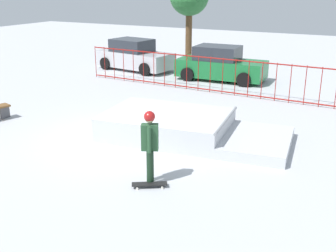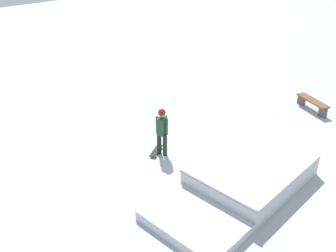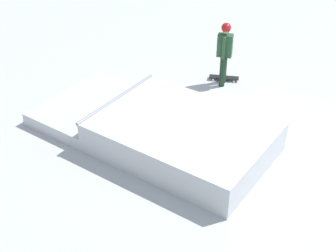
# 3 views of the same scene
# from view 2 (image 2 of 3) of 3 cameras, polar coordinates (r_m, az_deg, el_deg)

# --- Properties ---
(ground_plane) EXTENTS (60.00, 60.00, 0.00)m
(ground_plane) POSITION_cam_2_polar(r_m,az_deg,el_deg) (13.62, 11.87, -4.26)
(ground_plane) COLOR #B7BABF
(skate_ramp) EXTENTS (5.68, 3.24, 0.74)m
(skate_ramp) POSITION_cam_2_polar(r_m,az_deg,el_deg) (11.85, 10.91, -7.83)
(skate_ramp) COLOR silver
(skate_ramp) RESTS_ON ground
(skater) EXTENTS (0.44, 0.40, 1.73)m
(skater) POSITION_cam_2_polar(r_m,az_deg,el_deg) (12.89, -0.90, -0.37)
(skater) COLOR black
(skater) RESTS_ON ground
(skateboard) EXTENTS (0.79, 0.59, 0.09)m
(skateboard) POSITION_cam_2_polar(r_m,az_deg,el_deg) (13.46, -1.74, -3.63)
(skateboard) COLOR black
(skateboard) RESTS_ON ground
(park_bench) EXTENTS (0.84, 1.65, 0.48)m
(park_bench) POSITION_cam_2_polar(r_m,az_deg,el_deg) (17.31, 20.47, 3.24)
(park_bench) COLOR brown
(park_bench) RESTS_ON ground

